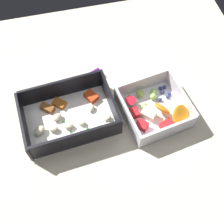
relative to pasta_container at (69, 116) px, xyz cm
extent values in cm
cube|color=beige|center=(12.00, -1.21, -3.01)|extent=(80.00, 80.00, 2.00)
cube|color=white|center=(0.06, -0.02, -1.71)|extent=(22.89, 17.14, 0.60)
cube|color=black|center=(-10.44, -0.92, 1.53)|extent=(1.91, 15.34, 5.89)
cube|color=black|center=(10.55, 0.88, 1.53)|extent=(1.91, 15.34, 5.89)
cube|color=black|center=(-0.57, 7.32, 1.53)|extent=(20.44, 2.34, 5.89)
cube|color=black|center=(0.69, -7.37, 1.53)|extent=(20.44, 2.34, 5.89)
ellipsoid|color=beige|center=(2.62, -2.12, -0.71)|extent=(2.39, 2.05, 1.00)
ellipsoid|color=beige|center=(8.89, -2.28, -0.69)|extent=(2.29, 1.80, 1.03)
ellipsoid|color=beige|center=(-7.40, -2.08, -0.38)|extent=(3.61, 3.34, 1.48)
ellipsoid|color=beige|center=(1.66, -4.93, -0.57)|extent=(2.94, 2.75, 1.21)
ellipsoid|color=beige|center=(-8.25, -6.16, -0.68)|extent=(2.52, 2.52, 1.05)
ellipsoid|color=beige|center=(5.67, 1.35, -0.71)|extent=(2.26, 2.44, 1.00)
ellipsoid|color=beige|center=(-2.89, 0.64, -0.53)|extent=(3.09, 2.89, 1.27)
ellipsoid|color=beige|center=(-4.15, -2.20, -0.57)|extent=(2.78, 2.29, 1.20)
ellipsoid|color=beige|center=(-0.56, -2.28, -0.55)|extent=(2.79, 2.23, 1.23)
ellipsoid|color=beige|center=(8.99, -4.70, -0.62)|extent=(1.97, 2.51, 1.13)
cube|color=red|center=(6.35, 4.67, -0.69)|extent=(3.70, 4.01, 1.44)
cube|color=brown|center=(-4.83, 3.79, -0.61)|extent=(3.72, 3.46, 1.60)
cube|color=#AD5B1E|center=(-1.77, 4.59, -0.86)|extent=(3.83, 3.71, 1.10)
cube|color=#387A33|center=(-1.58, -0.54, -1.31)|extent=(0.60, 0.40, 0.20)
cube|color=#387A33|center=(-6.27, -5.63, -1.31)|extent=(0.60, 0.40, 0.20)
cube|color=#387A33|center=(3.71, -3.66, -1.31)|extent=(0.60, 0.40, 0.20)
cube|color=#387A33|center=(-0.32, -3.72, -1.31)|extent=(0.60, 0.40, 0.20)
cube|color=white|center=(20.58, -2.63, -1.71)|extent=(17.10, 17.16, 0.60)
cube|color=white|center=(13.50, -3.75, 0.90)|extent=(2.94, 14.92, 4.62)
cube|color=white|center=(27.66, -1.51, 0.90)|extent=(2.94, 14.92, 4.62)
cube|color=white|center=(19.46, 4.49, 0.90)|extent=(13.66, 2.74, 4.62)
cube|color=white|center=(21.71, -9.75, 0.90)|extent=(13.66, 2.74, 4.62)
ellipsoid|color=orange|center=(22.16, -3.75, 0.91)|extent=(5.54, 5.71, 4.44)
ellipsoid|color=orange|center=(25.74, -6.56, 1.02)|extent=(6.91, 6.80, 4.66)
cube|color=red|center=(16.44, -6.20, -0.56)|extent=(3.51, 3.49, 1.70)
cube|color=red|center=(22.18, -7.56, -0.54)|extent=(3.56, 3.21, 1.74)
cube|color=red|center=(15.68, -2.41, -0.64)|extent=(2.11, 2.72, 1.56)
cube|color=#F4EACC|center=(18.88, -3.71, -0.41)|extent=(4.11, 4.13, 2.00)
sphere|color=#9ECC60|center=(18.53, 2.47, -0.44)|extent=(1.95, 1.95, 1.95)
sphere|color=#9ECC60|center=(18.51, -1.47, -0.56)|extent=(1.71, 1.71, 1.71)
sphere|color=#9ECC60|center=(21.53, 0.91, -0.53)|extent=(1.76, 1.76, 1.76)
sphere|color=#9ECC60|center=(22.05, 2.41, -0.62)|extent=(1.59, 1.59, 1.59)
cone|color=red|center=(15.41, 0.44, -0.34)|extent=(2.68, 2.68, 2.14)
sphere|color=navy|center=(24.21, 3.18, -0.93)|extent=(0.96, 0.96, 0.96)
sphere|color=navy|center=(25.33, 3.25, -0.87)|extent=(1.08, 1.08, 1.08)
sphere|color=navy|center=(24.36, 1.99, -0.88)|extent=(1.06, 1.06, 1.06)
sphere|color=navy|center=(22.98, -0.13, -0.89)|extent=(1.04, 1.04, 1.04)
sphere|color=navy|center=(25.89, 1.06, -0.92)|extent=(0.99, 0.99, 0.99)
sphere|color=navy|center=(25.22, 0.26, -0.89)|extent=(1.04, 1.04, 1.04)
cube|color=#51197A|center=(7.29, 10.96, -1.41)|extent=(7.38, 4.99, 1.20)
camera|label=1|loc=(2.02, -36.14, 61.87)|focal=47.48mm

